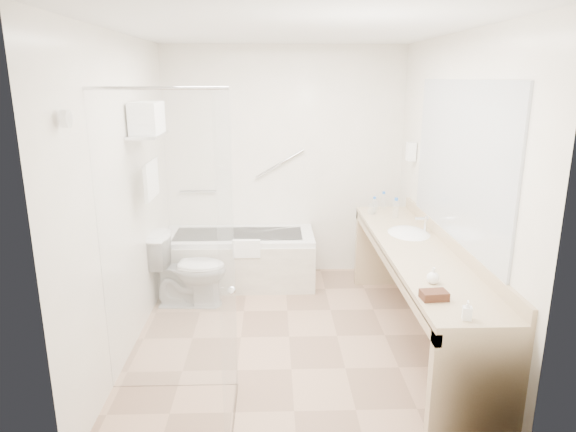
{
  "coord_description": "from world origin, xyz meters",
  "views": [
    {
      "loc": [
        -0.13,
        -4.0,
        2.17
      ],
      "look_at": [
        0.0,
        0.3,
        1.0
      ],
      "focal_mm": 32.0,
      "sensor_mm": 36.0,
      "label": 1
    }
  ],
  "objects_px": {
    "toilet": "(189,270)",
    "water_bottle_left": "(374,206)",
    "bathtub": "(239,258)",
    "amenity_basket": "(434,295)",
    "vanity_counter": "(416,272)"
  },
  "relations": [
    {
      "from": "toilet",
      "to": "water_bottle_left",
      "type": "xyz_separation_m",
      "value": [
        1.83,
        0.21,
        0.57
      ]
    },
    {
      "from": "bathtub",
      "to": "water_bottle_left",
      "type": "xyz_separation_m",
      "value": [
        1.38,
        -0.33,
        0.65
      ]
    },
    {
      "from": "bathtub",
      "to": "water_bottle_left",
      "type": "relative_size",
      "value": 9.14
    },
    {
      "from": "toilet",
      "to": "amenity_basket",
      "type": "relative_size",
      "value": 4.57
    },
    {
      "from": "amenity_basket",
      "to": "bathtub",
      "type": "bearing_deg",
      "value": 119.76
    },
    {
      "from": "bathtub",
      "to": "water_bottle_left",
      "type": "bearing_deg",
      "value": -13.35
    },
    {
      "from": "bathtub",
      "to": "vanity_counter",
      "type": "relative_size",
      "value": 0.59
    },
    {
      "from": "toilet",
      "to": "bathtub",
      "type": "bearing_deg",
      "value": -37.23
    },
    {
      "from": "amenity_basket",
      "to": "vanity_counter",
      "type": "bearing_deg",
      "value": 79.95
    },
    {
      "from": "toilet",
      "to": "water_bottle_left",
      "type": "bearing_deg",
      "value": -80.73
    },
    {
      "from": "bathtub",
      "to": "vanity_counter",
      "type": "height_order",
      "value": "vanity_counter"
    },
    {
      "from": "toilet",
      "to": "amenity_basket",
      "type": "xyz_separation_m",
      "value": [
        1.8,
        -1.82,
        0.52
      ]
    },
    {
      "from": "vanity_counter",
      "to": "amenity_basket",
      "type": "height_order",
      "value": "vanity_counter"
    },
    {
      "from": "vanity_counter",
      "to": "toilet",
      "type": "xyz_separation_m",
      "value": [
        -1.97,
        0.85,
        -0.28
      ]
    },
    {
      "from": "vanity_counter",
      "to": "water_bottle_left",
      "type": "xyz_separation_m",
      "value": [
        -0.15,
        1.06,
        0.29
      ]
    }
  ]
}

